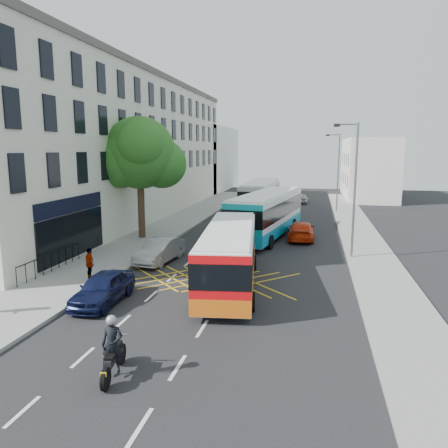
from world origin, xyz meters
The scene contains 20 objects.
ground centered at (0.00, 0.00, 0.00)m, with size 120.00×120.00×0.00m, color black.
pavement_left centered at (-8.50, 15.00, 0.07)m, with size 5.00×70.00×0.15m, color gray.
pavement_right centered at (7.50, 15.00, 0.07)m, with size 3.00×70.00×0.15m, color gray.
terrace_main centered at (-14.00, 24.49, 6.76)m, with size 8.30×45.00×13.50m.
terrace_far centered at (-14.00, 55.00, 5.00)m, with size 8.00×20.00×10.00m, color silver.
building_right centered at (11.00, 48.00, 4.00)m, with size 6.00×18.00×8.00m, color silver.
street_tree centered at (-8.51, 14.97, 6.29)m, with size 6.30×5.70×8.80m.
lamp_near centered at (6.20, 12.00, 4.62)m, with size 1.45×0.15×8.00m.
lamp_far centered at (6.20, 32.00, 4.62)m, with size 1.45×0.15×8.00m.
railings centered at (-9.70, 5.30, 0.72)m, with size 0.08×5.60×1.14m, color black, non-canonical shape.
bus_near centered at (-0.02, 5.41, 1.53)m, with size 3.64×10.54×2.90m.
bus_mid centered at (0.48, 17.77, 1.77)m, with size 4.70×12.27×3.37m.
bus_far centered at (-1.55, 30.43, 1.72)m, with size 3.12×11.68×3.27m.
motorbike centered at (-1.68, -3.90, 0.90)m, with size 0.74×2.16×1.92m.
parked_car_blue centered at (-4.90, 1.77, 0.68)m, with size 1.62×4.01×1.37m, color #0D1337.
parked_car_silver centered at (-4.90, 8.90, 0.70)m, with size 1.48×4.24×1.40m, color #94969A.
red_hatchback centered at (3.10, 17.21, 0.67)m, with size 1.88×4.63×1.34m, color red.
distant_car_grey centered at (-0.02, 39.88, 0.69)m, with size 2.28×4.94×1.37m, color #3F4346.
distant_car_silver centered at (2.50, 39.60, 0.60)m, with size 1.41×3.51×1.20m, color #AEB2B6.
pedestrian_far centered at (-7.00, 4.52, 0.95)m, with size 0.93×0.39×1.60m, color gray.
Camera 1 is at (3.93, -14.94, 6.66)m, focal length 35.00 mm.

